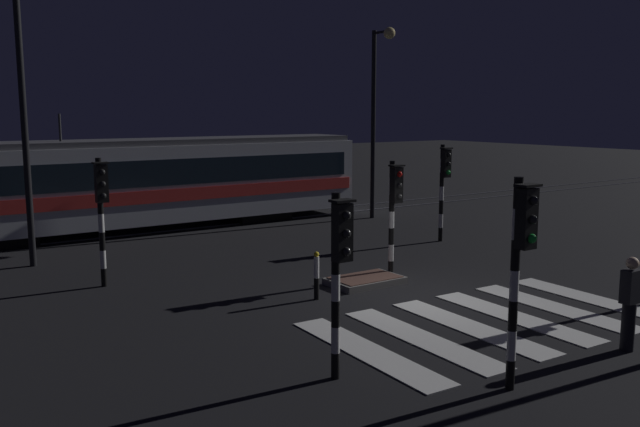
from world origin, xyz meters
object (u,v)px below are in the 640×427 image
object	(u,v)px
traffic_light_corner_far_right	(444,178)
street_lamp_trackside_right	(377,100)
traffic_light_corner_far_left	(101,203)
street_lamp_trackside_left	(23,82)
pedestrian_waiting_at_kerb	(630,303)
tram	(138,182)
traffic_light_kerb_mid_left	(521,252)
bollard_island_edge	(317,275)
traffic_light_corner_near_left	(339,259)
traffic_light_median_centre	(394,202)

from	to	relation	value
traffic_light_corner_far_right	street_lamp_trackside_right	world-z (taller)	street_lamp_trackside_right
traffic_light_corner_far_left	street_lamp_trackside_left	world-z (taller)	street_lamp_trackside_left
traffic_light_corner_far_right	street_lamp_trackside_right	size ratio (longest dim) A/B	0.43
traffic_light_corner_far_left	pedestrian_waiting_at_kerb	bearing A→B (deg)	-56.57
street_lamp_trackside_right	street_lamp_trackside_left	xyz separation A→B (m)	(-13.05, -1.34, 0.36)
tram	street_lamp_trackside_right	bearing A→B (deg)	-16.78
traffic_light_kerb_mid_left	bollard_island_edge	xyz separation A→B (m)	(0.33, 5.91, -1.61)
pedestrian_waiting_at_kerb	bollard_island_edge	world-z (taller)	pedestrian_waiting_at_kerb
traffic_light_corner_far_left	traffic_light_kerb_mid_left	bearing A→B (deg)	-71.20
street_lamp_trackside_right	tram	distance (m)	9.52
traffic_light_corner_near_left	tram	size ratio (longest dim) A/B	0.17
traffic_light_corner_far_left	street_lamp_trackside_right	world-z (taller)	street_lamp_trackside_right
bollard_island_edge	street_lamp_trackside_left	bearing A→B (deg)	123.45
traffic_light_corner_far_left	traffic_light_median_centre	world-z (taller)	traffic_light_corner_far_left
traffic_light_corner_far_left	bollard_island_edge	distance (m)	5.47
traffic_light_corner_near_left	street_lamp_trackside_right	xyz separation A→B (m)	(10.76, 12.35, 2.66)
traffic_light_kerb_mid_left	tram	xyz separation A→B (m)	(0.10, 16.83, -0.42)
traffic_light_kerb_mid_left	traffic_light_corner_far_left	bearing A→B (deg)	108.80
street_lamp_trackside_left	tram	world-z (taller)	street_lamp_trackside_left
traffic_light_corner_far_left	traffic_light_corner_near_left	xyz separation A→B (m)	(1.33, -7.85, -0.09)
pedestrian_waiting_at_kerb	bollard_island_edge	size ratio (longest dim) A/B	1.54
traffic_light_corner_far_left	traffic_light_corner_far_right	xyz separation A→B (m)	(10.88, -0.44, 0.02)
traffic_light_corner_near_left	street_lamp_trackside_right	world-z (taller)	street_lamp_trackside_right
pedestrian_waiting_at_kerb	bollard_island_edge	bearing A→B (deg)	115.05
traffic_light_corner_far_right	traffic_light_corner_near_left	size ratio (longest dim) A/B	1.05
traffic_light_kerb_mid_left	street_lamp_trackside_left	size ratio (longest dim) A/B	0.41
traffic_light_kerb_mid_left	traffic_light_corner_far_right	size ratio (longest dim) A/B	1.04
bollard_island_edge	traffic_light_median_centre	bearing A→B (deg)	11.43
street_lamp_trackside_left	traffic_light_corner_near_left	bearing A→B (deg)	-78.26
traffic_light_corner_far_left	traffic_light_corner_far_right	bearing A→B (deg)	-2.29
traffic_light_corner_near_left	pedestrian_waiting_at_kerb	xyz separation A→B (m)	(5.05, -1.81, -1.10)
traffic_light_corner_far_right	bollard_island_edge	world-z (taller)	traffic_light_corner_far_right
traffic_light_median_centre	street_lamp_trackside_right	distance (m)	9.98
traffic_light_kerb_mid_left	traffic_light_median_centre	bearing A→B (deg)	64.54
street_lamp_trackside_left	bollard_island_edge	world-z (taller)	street_lamp_trackside_left
traffic_light_corner_far_left	pedestrian_waiting_at_kerb	distance (m)	11.64
traffic_light_corner_far_right	traffic_light_median_centre	size ratio (longest dim) A/B	1.06
street_lamp_trackside_left	bollard_island_edge	bearing A→B (deg)	-56.55
traffic_light_kerb_mid_left	street_lamp_trackside_right	distance (m)	16.89
traffic_light_corner_near_left	street_lamp_trackside_left	bearing A→B (deg)	101.74
street_lamp_trackside_left	tram	bearing A→B (deg)	42.23
traffic_light_kerb_mid_left	traffic_light_median_centre	size ratio (longest dim) A/B	1.09
traffic_light_corner_far_right	street_lamp_trackside_left	world-z (taller)	street_lamp_trackside_left
tram	traffic_light_corner_near_left	bearing A→B (deg)	-97.88
traffic_light_corner_far_left	tram	xyz separation A→B (m)	(3.40, 7.12, -0.32)
traffic_light_corner_near_left	tram	xyz separation A→B (m)	(2.07, 14.97, -0.23)
traffic_light_corner_far_right	traffic_light_corner_near_left	world-z (taller)	traffic_light_corner_far_right
traffic_light_corner_near_left	street_lamp_trackside_right	bearing A→B (deg)	48.92
street_lamp_trackside_left	pedestrian_waiting_at_kerb	xyz separation A→B (m)	(7.34, -12.82, -4.12)
street_lamp_trackside_right	pedestrian_waiting_at_kerb	xyz separation A→B (m)	(-5.71, -14.16, -3.76)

